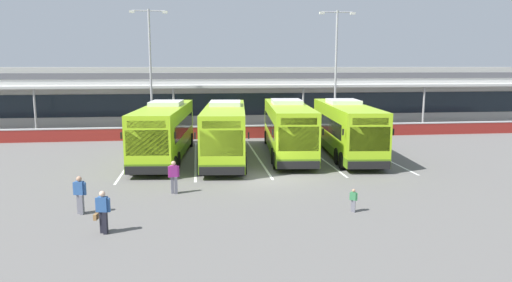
# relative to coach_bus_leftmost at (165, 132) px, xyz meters

# --- Properties ---
(ground_plane) EXTENTS (200.00, 200.00, 0.00)m
(ground_plane) POSITION_rel_coach_bus_leftmost_xyz_m (6.19, -6.37, -1.79)
(ground_plane) COLOR #605E5B
(terminal_building) EXTENTS (70.00, 13.00, 6.00)m
(terminal_building) POSITION_rel_coach_bus_leftmost_xyz_m (6.19, 20.54, 1.23)
(terminal_building) COLOR #B7B7B2
(terminal_building) RESTS_ON ground
(red_barrier_wall) EXTENTS (60.00, 0.40, 1.10)m
(red_barrier_wall) POSITION_rel_coach_bus_leftmost_xyz_m (6.19, 8.13, -1.23)
(red_barrier_wall) COLOR maroon
(red_barrier_wall) RESTS_ON ground
(coach_bus_leftmost) EXTENTS (3.84, 12.33, 3.78)m
(coach_bus_leftmost) POSITION_rel_coach_bus_leftmost_xyz_m (0.00, 0.00, 0.00)
(coach_bus_leftmost) COLOR #9ED11E
(coach_bus_leftmost) RESTS_ON ground
(coach_bus_left_centre) EXTENTS (3.84, 12.33, 3.78)m
(coach_bus_left_centre) POSITION_rel_coach_bus_leftmost_xyz_m (3.98, -0.63, 0.00)
(coach_bus_left_centre) COLOR #9ED11E
(coach_bus_left_centre) RESTS_ON ground
(coach_bus_centre) EXTENTS (3.84, 12.33, 3.78)m
(coach_bus_centre) POSITION_rel_coach_bus_leftmost_xyz_m (8.40, 0.31, 0.00)
(coach_bus_centre) COLOR #9ED11E
(coach_bus_centre) RESTS_ON ground
(coach_bus_right_centre) EXTENTS (3.84, 12.33, 3.78)m
(coach_bus_right_centre) POSITION_rel_coach_bus_leftmost_xyz_m (12.39, -0.24, 0.00)
(coach_bus_right_centre) COLOR #9ED11E
(coach_bus_right_centre) RESTS_ON ground
(bay_stripe_far_west) EXTENTS (0.14, 13.00, 0.01)m
(bay_stripe_far_west) POSITION_rel_coach_bus_leftmost_xyz_m (-2.21, -0.37, -1.78)
(bay_stripe_far_west) COLOR silver
(bay_stripe_far_west) RESTS_ON ground
(bay_stripe_west) EXTENTS (0.14, 13.00, 0.01)m
(bay_stripe_west) POSITION_rel_coach_bus_leftmost_xyz_m (1.99, -0.37, -1.78)
(bay_stripe_west) COLOR silver
(bay_stripe_west) RESTS_ON ground
(bay_stripe_mid_west) EXTENTS (0.14, 13.00, 0.01)m
(bay_stripe_mid_west) POSITION_rel_coach_bus_leftmost_xyz_m (6.19, -0.37, -1.78)
(bay_stripe_mid_west) COLOR silver
(bay_stripe_mid_west) RESTS_ON ground
(bay_stripe_centre) EXTENTS (0.14, 13.00, 0.01)m
(bay_stripe_centre) POSITION_rel_coach_bus_leftmost_xyz_m (10.39, -0.37, -1.78)
(bay_stripe_centre) COLOR silver
(bay_stripe_centre) RESTS_ON ground
(bay_stripe_mid_east) EXTENTS (0.14, 13.00, 0.01)m
(bay_stripe_mid_east) POSITION_rel_coach_bus_leftmost_xyz_m (14.59, -0.37, -1.78)
(bay_stripe_mid_east) COLOR silver
(bay_stripe_mid_east) RESTS_ON ground
(pedestrian_with_handbag) EXTENTS (0.63, 0.39, 1.62)m
(pedestrian_with_handbag) POSITION_rel_coach_bus_leftmost_xyz_m (-1.37, -14.10, -0.93)
(pedestrian_with_handbag) COLOR black
(pedestrian_with_handbag) RESTS_ON ground
(pedestrian_in_dark_coat) EXTENTS (0.54, 0.29, 1.62)m
(pedestrian_in_dark_coat) POSITION_rel_coach_bus_leftmost_xyz_m (0.98, -8.93, -0.91)
(pedestrian_in_dark_coat) COLOR slate
(pedestrian_in_dark_coat) RESTS_ON ground
(pedestrian_child) EXTENTS (0.32, 0.25, 1.00)m
(pedestrian_child) POSITION_rel_coach_bus_leftmost_xyz_m (8.67, -12.81, -1.24)
(pedestrian_child) COLOR slate
(pedestrian_child) RESTS_ON ground
(pedestrian_near_bin) EXTENTS (0.54, 0.35, 1.62)m
(pedestrian_near_bin) POSITION_rel_coach_bus_leftmost_xyz_m (-2.77, -11.62, -0.91)
(pedestrian_near_bin) COLOR slate
(pedestrian_near_bin) RESTS_ON ground
(lamp_post_west) EXTENTS (3.24, 0.28, 11.00)m
(lamp_post_west) POSITION_rel_coach_bus_leftmost_xyz_m (-1.83, 11.03, 4.50)
(lamp_post_west) COLOR #9E9EA3
(lamp_post_west) RESTS_ON ground
(lamp_post_centre) EXTENTS (3.24, 0.28, 11.00)m
(lamp_post_centre) POSITION_rel_coach_bus_leftmost_xyz_m (14.67, 9.95, 4.50)
(lamp_post_centre) COLOR #9E9EA3
(lamp_post_centre) RESTS_ON ground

